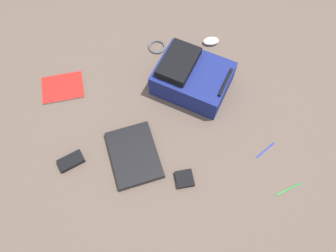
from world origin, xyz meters
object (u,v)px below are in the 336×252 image
(book_manual, at_px, (63,87))
(pen_black, at_px, (265,150))
(cable_coil, at_px, (157,47))
(power_brick, at_px, (71,161))
(pen_blue, at_px, (289,189))
(laptop, at_px, (134,155))
(computer_mouse, at_px, (211,41))
(earbud_pouch, at_px, (184,179))
(backpack, at_px, (191,77))

(book_manual, xyz_separation_m, pen_black, (-0.73, -0.93, -0.00))
(book_manual, relative_size, cable_coil, 2.39)
(power_brick, distance_m, pen_blue, 1.10)
(laptop, relative_size, computer_mouse, 3.34)
(book_manual, relative_size, pen_black, 1.88)
(laptop, bearing_deg, earbud_pouch, -135.48)
(pen_blue, bearing_deg, book_manual, 44.53)
(pen_blue, bearing_deg, pen_black, 3.75)
(cable_coil, height_order, earbud_pouch, earbud_pouch)
(computer_mouse, distance_m, power_brick, 1.09)
(laptop, height_order, pen_blue, laptop)
(laptop, distance_m, computer_mouse, 0.87)
(cable_coil, height_order, power_brick, power_brick)
(pen_black, bearing_deg, earbud_pouch, 90.95)
(book_manual, xyz_separation_m, pen_blue, (-0.96, -0.94, -0.00))
(pen_black, distance_m, pen_blue, 0.23)
(earbud_pouch, bearing_deg, pen_black, -89.05)
(power_brick, bearing_deg, book_manual, -5.72)
(cable_coil, bearing_deg, pen_black, -158.90)
(book_manual, relative_size, pen_blue, 1.71)
(pen_black, bearing_deg, cable_coil, 21.10)
(backpack, relative_size, laptop, 1.50)
(backpack, height_order, laptop, backpack)
(computer_mouse, xyz_separation_m, power_brick, (-0.49, 0.98, -0.00))
(cable_coil, bearing_deg, laptop, 152.09)
(computer_mouse, bearing_deg, cable_coil, 86.71)
(laptop, xyz_separation_m, earbud_pouch, (-0.21, -0.20, -0.00))
(computer_mouse, bearing_deg, power_brick, 126.46)
(laptop, bearing_deg, pen_blue, -122.11)
(power_brick, distance_m, pen_black, 1.01)
(laptop, bearing_deg, book_manual, 26.64)
(book_manual, distance_m, power_brick, 0.46)
(cable_coil, bearing_deg, computer_mouse, -103.32)
(backpack, bearing_deg, computer_mouse, -42.69)
(power_brick, height_order, pen_black, power_brick)
(book_manual, distance_m, pen_black, 1.18)
(pen_black, bearing_deg, computer_mouse, -0.32)
(laptop, height_order, cable_coil, laptop)
(computer_mouse, bearing_deg, backpack, 147.34)
(laptop, xyz_separation_m, computer_mouse, (0.56, -0.66, 0.00))
(power_brick, distance_m, earbud_pouch, 0.59)
(power_brick, bearing_deg, backpack, -72.49)
(book_manual, height_order, pen_black, book_manual)
(computer_mouse, relative_size, earbud_pouch, 1.13)
(cable_coil, distance_m, pen_blue, 1.11)
(pen_blue, bearing_deg, laptop, 57.89)
(pen_black, relative_size, pen_blue, 0.91)
(cable_coil, height_order, pen_black, cable_coil)
(power_brick, bearing_deg, earbud_pouch, -118.35)
(backpack, bearing_deg, power_brick, 107.51)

